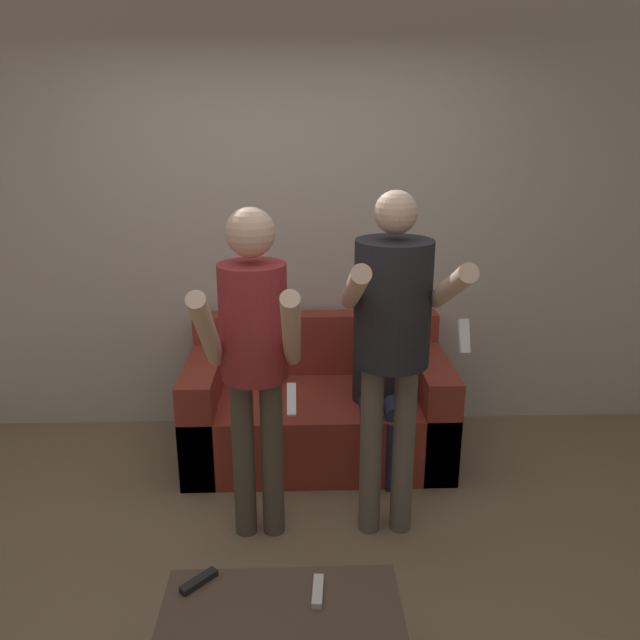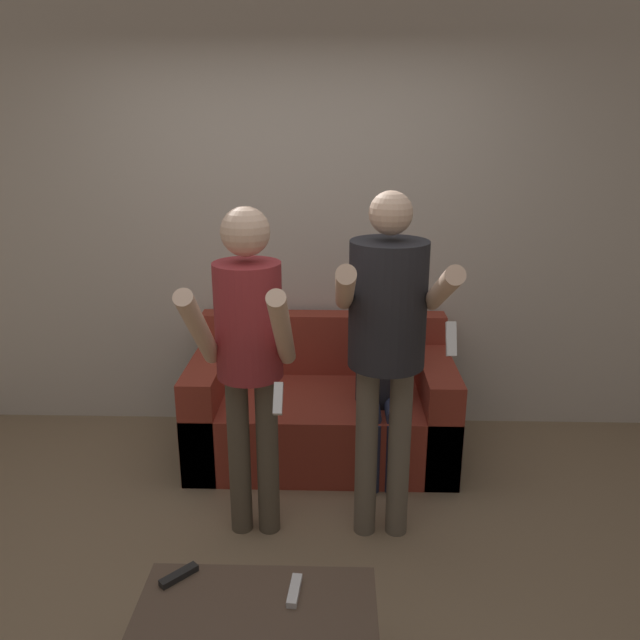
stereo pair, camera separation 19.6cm
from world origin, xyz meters
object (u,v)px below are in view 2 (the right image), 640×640
Objects in this scene: couch at (322,409)px; remote_far at (179,575)px; person_seated at (382,369)px; coffee_table at (254,632)px; person_standing_left at (249,343)px; person_standing_right at (387,329)px; remote_near at (294,590)px.

remote_far is at bearing -105.94° from couch.
person_seated reaches higher than couch.
person_seated is at bearing 60.81° from remote_far.
person_seated is at bearing 72.51° from coffee_table.
person_standing_left is at bearing 79.18° from remote_far.
person_standing_right is at bearing 46.60° from remote_far.
couch is 1.17m from person_standing_left.
person_standing_right is 0.80m from person_seated.
coffee_table is 0.19m from remote_near.
person_seated is (0.67, 0.65, -0.39)m from person_standing_left.
person_standing_right is 11.33× the size of remote_near.
remote_far is (-0.16, -0.85, -0.60)m from person_standing_left.
remote_near is at bearing -112.27° from person_standing_right.
person_standing_left is 0.96× the size of person_standing_right.
remote_near is at bearing -8.66° from remote_far.
person_standing_right reaches higher than couch.
person_standing_left reaches higher than couch.
person_standing_left reaches higher than remote_near.
coffee_table is at bearing -95.47° from couch.
couch reaches higher than remote_far.
person_standing_left reaches higher than person_seated.
remote_near is (-0.41, -1.56, -0.21)m from person_seated.
person_seated reaches higher than remote_far.
person_standing_right is 1.20m from remote_near.
person_seated is at bearing 43.98° from person_standing_left.
person_standing_left is at bearing -136.02° from person_seated.
coffee_table is 6.28× the size of remote_far.
remote_near is at bearing -73.67° from person_standing_left.
person_standing_right is (0.32, -0.84, 0.82)m from couch.
person_seated is at bearing 75.38° from remote_near.
couch is 0.54m from person_seated.
person_standing_left is at bearing -179.67° from person_standing_right.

